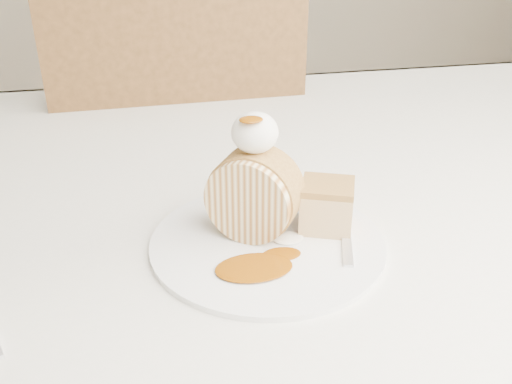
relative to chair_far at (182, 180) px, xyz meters
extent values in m
cube|color=silver|center=(0.04, -0.45, 0.19)|extent=(1.40, 0.90, 0.04)
cube|color=silver|center=(0.04, 0.00, 0.07)|extent=(1.40, 0.01, 0.28)
cylinder|color=brown|center=(0.66, -0.08, -0.18)|extent=(0.06, 0.06, 0.71)
cube|color=brown|center=(0.00, 0.09, -0.08)|extent=(0.45, 0.45, 0.04)
cube|color=brown|center=(0.00, -0.11, 0.17)|extent=(0.44, 0.05, 0.46)
cylinder|color=brown|center=(0.18, 0.28, -0.32)|extent=(0.04, 0.04, 0.43)
cylinder|color=brown|center=(-0.20, 0.27, -0.32)|extent=(0.04, 0.04, 0.43)
cylinder|color=brown|center=(0.19, -0.10, -0.32)|extent=(0.04, 0.04, 0.43)
cylinder|color=brown|center=(-0.19, -0.11, -0.32)|extent=(0.04, 0.04, 0.43)
cylinder|color=white|center=(0.05, -0.60, 0.22)|extent=(0.31, 0.31, 0.01)
cylinder|color=beige|center=(0.04, -0.58, 0.26)|extent=(0.10, 0.09, 0.09)
cube|color=#A77E3F|center=(0.12, -0.58, 0.24)|extent=(0.07, 0.07, 0.05)
ellipsoid|color=white|center=(0.04, -0.57, 0.33)|extent=(0.05, 0.05, 0.04)
ellipsoid|color=#7B3D05|center=(0.04, -0.58, 0.35)|extent=(0.02, 0.02, 0.01)
cube|color=silver|center=(0.13, -0.61, 0.22)|extent=(0.06, 0.14, 0.00)
camera|label=1|loc=(-0.06, -1.08, 0.54)|focal=40.00mm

